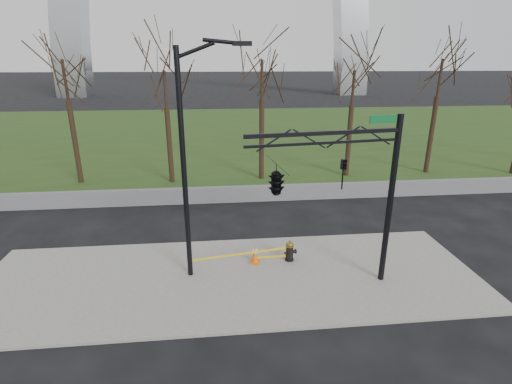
{
  "coord_description": "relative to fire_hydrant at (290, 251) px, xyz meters",
  "views": [
    {
      "loc": [
        -0.35,
        -12.09,
        7.59
      ],
      "look_at": [
        1.1,
        2.0,
        2.64
      ],
      "focal_mm": 26.7,
      "sensor_mm": 36.0,
      "label": 1
    }
  ],
  "objects": [
    {
      "name": "caution_tape",
      "position": [
        -1.6,
        -0.25,
        0.07
      ],
      "size": [
        3.82,
        0.66,
        0.44
      ],
      "color": "#ECB70C",
      "rests_on": "ground"
    },
    {
      "name": "grass_strip",
      "position": [
        -2.33,
        29.01,
        -0.46
      ],
      "size": [
        120.0,
        40.0,
        0.06
      ],
      "primitive_type": "cube",
      "color": "#254017",
      "rests_on": "ground"
    },
    {
      "name": "street_light",
      "position": [
        -3.6,
        -0.65,
        4.2
      ],
      "size": [
        2.39,
        0.24,
        8.21
      ],
      "rotation": [
        0.0,
        0.0,
        0.02
      ],
      "color": "black",
      "rests_on": "ground"
    },
    {
      "name": "sidewalk",
      "position": [
        -2.33,
        -0.99,
        -0.44
      ],
      "size": [
        18.0,
        6.0,
        0.1
      ],
      "primitive_type": "cube",
      "color": "slate",
      "rests_on": "ground"
    },
    {
      "name": "traffic_cone",
      "position": [
        -1.38,
        -0.04,
        -0.04
      ],
      "size": [
        0.45,
        0.45,
        0.71
      ],
      "rotation": [
        0.0,
        0.0,
        -0.27
      ],
      "color": "#E15D0B",
      "rests_on": "sidewalk"
    },
    {
      "name": "guardrail",
      "position": [
        -2.33,
        7.01,
        -0.04
      ],
      "size": [
        60.0,
        0.3,
        0.9
      ],
      "primitive_type": "cube",
      "color": "#59595B",
      "rests_on": "ground"
    },
    {
      "name": "traffic_signal_mast",
      "position": [
        -0.19,
        -2.09,
        3.65
      ],
      "size": [
        5.06,
        2.53,
        6.0
      ],
      "rotation": [
        0.0,
        0.0,
        0.13
      ],
      "color": "black",
      "rests_on": "ground"
    },
    {
      "name": "ground",
      "position": [
        -2.33,
        -0.99,
        -0.49
      ],
      "size": [
        500.0,
        500.0,
        0.0
      ],
      "primitive_type": "plane",
      "color": "black",
      "rests_on": "ground"
    },
    {
      "name": "fire_hydrant",
      "position": [
        0.0,
        0.0,
        0.0
      ],
      "size": [
        0.53,
        0.35,
        0.85
      ],
      "rotation": [
        0.0,
        0.0,
        0.13
      ],
      "color": "black",
      "rests_on": "sidewalk"
    },
    {
      "name": "tree_row",
      "position": [
        0.17,
        11.01,
        3.66
      ],
      "size": [
        51.01,
        4.0,
        8.3
      ],
      "color": "black",
      "rests_on": "ground"
    }
  ]
}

